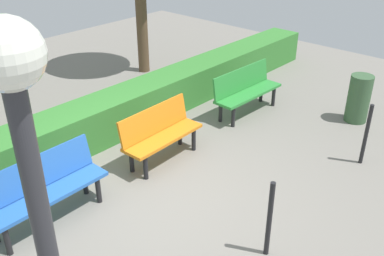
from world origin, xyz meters
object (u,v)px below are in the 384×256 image
Objects in this scene: bench_orange at (160,132)px; lamp_post at (35,190)px; bench_blue at (43,188)px; trash_bin at (359,99)px; bench_green at (246,89)px.

lamp_post reaches higher than bench_orange.
bench_orange is 2.00m from bench_blue.
trash_bin is (-3.37, 1.72, -0.04)m from bench_orange.
bench_blue is at bearing -116.21° from lamp_post.
bench_blue is at bearing -18.15° from trash_bin.
bench_orange is 3.78m from trash_bin.
bench_orange is (2.28, 0.02, -0.00)m from bench_green.
bench_blue is (4.28, -0.02, 0.00)m from bench_green.
lamp_post is at bearing 26.10° from bench_green.
bench_blue is (2.00, -0.04, 0.00)m from bench_orange.
lamp_post reaches higher than bench_green.
trash_bin reaches higher than bench_blue.
bench_orange is 4.42m from lamp_post.
bench_orange and bench_blue have the same top height.
bench_orange is at bearing 177.92° from bench_blue.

